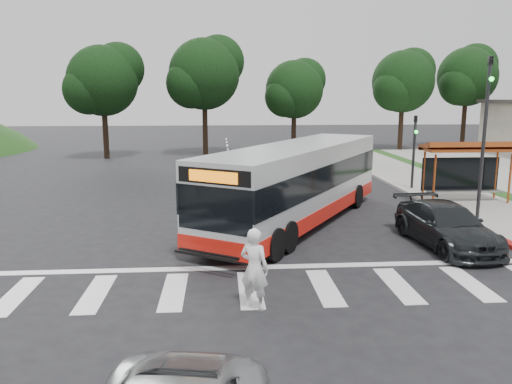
{
  "coord_description": "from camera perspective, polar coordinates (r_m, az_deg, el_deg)",
  "views": [
    {
      "loc": [
        -0.74,
        -17.4,
        5.02
      ],
      "look_at": [
        0.53,
        0.26,
        1.6
      ],
      "focal_mm": 35.0,
      "sensor_mm": 36.0,
      "label": 1
    }
  ],
  "objects": [
    {
      "name": "ground",
      "position": [
        18.12,
        -1.63,
        -5.15
      ],
      "size": [
        140.0,
        140.0,
        0.0
      ],
      "primitive_type": "plane",
      "color": "black",
      "rests_on": "ground"
    },
    {
      "name": "sidewalk_east",
      "position": [
        28.42,
        20.34,
        0.19
      ],
      "size": [
        4.0,
        40.0,
        0.12
      ],
      "primitive_type": "cube",
      "color": "gray",
      "rests_on": "ground"
    },
    {
      "name": "curb_east",
      "position": [
        27.65,
        16.57,
        0.17
      ],
      "size": [
        0.3,
        40.0,
        0.15
      ],
      "primitive_type": "cube",
      "color": "#9E9991",
      "rests_on": "ground"
    },
    {
      "name": "curb_east_red",
      "position": [
        18.88,
        27.25,
        -5.49
      ],
      "size": [
        0.32,
        6.0,
        0.15
      ],
      "primitive_type": "cube",
      "color": "maroon",
      "rests_on": "ground"
    },
    {
      "name": "crosswalk_ladder",
      "position": [
        13.4,
        -0.67,
        -11.04
      ],
      "size": [
        18.0,
        2.6,
        0.01
      ],
      "primitive_type": "cube",
      "color": "silver",
      "rests_on": "ground"
    },
    {
      "name": "bus_shelter",
      "position": [
        25.43,
        22.94,
        4.05
      ],
      "size": [
        4.2,
        1.6,
        2.86
      ],
      "color": "#943F18",
      "rests_on": "sidewalk_east"
    },
    {
      "name": "traffic_signal_ne_tall",
      "position": [
        21.57,
        24.71,
        6.91
      ],
      "size": [
        0.18,
        0.37,
        6.5
      ],
      "color": "black",
      "rests_on": "ground"
    },
    {
      "name": "traffic_signal_ne_short",
      "position": [
        28.0,
        17.64,
        5.21
      ],
      "size": [
        0.18,
        0.37,
        4.0
      ],
      "color": "black",
      "rests_on": "ground"
    },
    {
      "name": "tree_ne_a",
      "position": [
        48.5,
        16.53,
        12.11
      ],
      "size": [
        6.16,
        5.74,
        9.3
      ],
      "color": "black",
      "rests_on": "parking_lot"
    },
    {
      "name": "tree_ne_b",
      "position": [
        53.14,
        23.04,
        12.13
      ],
      "size": [
        6.16,
        5.74,
        10.02
      ],
      "color": "black",
      "rests_on": "ground"
    },
    {
      "name": "tree_north_a",
      "position": [
        43.53,
        -5.84,
        13.38
      ],
      "size": [
        6.6,
        6.15,
        10.17
      ],
      "color": "black",
      "rests_on": "ground"
    },
    {
      "name": "tree_north_b",
      "position": [
        45.97,
        4.48,
        11.7
      ],
      "size": [
        5.72,
        5.33,
        8.43
      ],
      "color": "black",
      "rests_on": "ground"
    },
    {
      "name": "tree_north_c",
      "position": [
        42.49,
        -17.01,
        12.18
      ],
      "size": [
        6.16,
        5.74,
        9.3
      ],
      "color": "black",
      "rests_on": "ground"
    },
    {
      "name": "transit_bus",
      "position": [
        19.77,
        4.79,
        0.85
      ],
      "size": [
        8.72,
        11.7,
        3.14
      ],
      "primitive_type": null,
      "rotation": [
        0.0,
        0.0,
        -0.56
      ],
      "color": "silver",
      "rests_on": "ground"
    },
    {
      "name": "pedestrian",
      "position": [
        11.95,
        -0.18,
        -8.75
      ],
      "size": [
        0.87,
        0.78,
        1.99
      ],
      "primitive_type": "imported",
      "rotation": [
        0.0,
        0.0,
        2.6
      ],
      "color": "white",
      "rests_on": "ground"
    },
    {
      "name": "dark_sedan",
      "position": [
        18.07,
        20.91,
        -3.59
      ],
      "size": [
        2.41,
        5.08,
        1.43
      ],
      "primitive_type": "imported",
      "rotation": [
        0.0,
        0.0,
        0.08
      ],
      "color": "black",
      "rests_on": "ground"
    }
  ]
}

